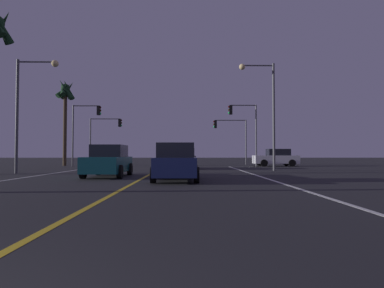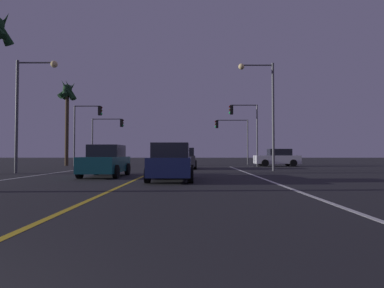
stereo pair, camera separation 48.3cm
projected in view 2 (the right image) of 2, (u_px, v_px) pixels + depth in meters
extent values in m
cube|color=silver|center=(279.00, 184.00, 12.79)|extent=(0.16, 35.14, 0.01)
cube|color=gold|center=(125.00, 184.00, 12.84)|extent=(0.16, 35.14, 0.01)
cylinder|color=black|center=(265.00, 163.00, 30.63)|extent=(0.68, 0.22, 0.68)
cylinder|color=black|center=(261.00, 163.00, 32.43)|extent=(0.68, 0.22, 0.68)
cylinder|color=black|center=(293.00, 163.00, 30.61)|extent=(0.68, 0.22, 0.68)
cylinder|color=black|center=(288.00, 163.00, 32.41)|extent=(0.68, 0.22, 0.68)
cube|color=silver|center=(277.00, 160.00, 31.53)|extent=(4.30, 1.80, 0.80)
cube|color=black|center=(279.00, 152.00, 31.55)|extent=(2.10, 1.60, 0.64)
cube|color=red|center=(300.00, 159.00, 30.92)|extent=(0.08, 0.24, 0.16)
cube|color=red|center=(296.00, 158.00, 32.12)|extent=(0.08, 0.24, 0.16)
cylinder|color=black|center=(174.00, 164.00, 27.65)|extent=(0.22, 0.68, 0.68)
cylinder|color=black|center=(195.00, 164.00, 27.63)|extent=(0.22, 0.68, 0.68)
cylinder|color=black|center=(172.00, 165.00, 24.95)|extent=(0.22, 0.68, 0.68)
cylinder|color=black|center=(195.00, 165.00, 24.93)|extent=(0.22, 0.68, 0.68)
cube|color=#38383D|center=(184.00, 161.00, 26.30)|extent=(1.80, 4.30, 0.80)
cube|color=black|center=(184.00, 152.00, 26.07)|extent=(1.60, 2.10, 0.64)
cube|color=red|center=(175.00, 160.00, 24.21)|extent=(0.24, 0.08, 0.16)
cube|color=red|center=(191.00, 160.00, 24.20)|extent=(0.24, 0.08, 0.16)
cylinder|color=black|center=(116.00, 172.00, 15.78)|extent=(0.22, 0.68, 0.68)
cylinder|color=black|center=(80.00, 172.00, 15.79)|extent=(0.22, 0.68, 0.68)
cylinder|color=black|center=(128.00, 169.00, 18.48)|extent=(0.22, 0.68, 0.68)
cylinder|color=black|center=(96.00, 169.00, 18.49)|extent=(0.22, 0.68, 0.68)
cube|color=#145156|center=(105.00, 164.00, 17.15)|extent=(1.80, 4.30, 0.80)
cube|color=black|center=(107.00, 151.00, 17.42)|extent=(1.60, 2.10, 0.64)
cube|color=red|center=(125.00, 162.00, 19.24)|extent=(0.24, 0.08, 0.16)
cube|color=red|center=(105.00, 162.00, 19.25)|extent=(0.24, 0.08, 0.16)
cylinder|color=black|center=(155.00, 171.00, 16.06)|extent=(0.22, 0.68, 0.68)
cylinder|color=black|center=(191.00, 171.00, 16.05)|extent=(0.22, 0.68, 0.68)
cylinder|color=black|center=(148.00, 175.00, 13.36)|extent=(0.22, 0.68, 0.68)
cylinder|color=black|center=(191.00, 175.00, 13.35)|extent=(0.22, 0.68, 0.68)
cube|color=navy|center=(171.00, 166.00, 14.72)|extent=(1.80, 4.30, 0.80)
cube|color=black|center=(171.00, 150.00, 14.49)|extent=(1.60, 2.10, 0.64)
cube|color=red|center=(152.00, 166.00, 12.62)|extent=(0.24, 0.08, 0.16)
cube|color=red|center=(183.00, 166.00, 12.62)|extent=(0.24, 0.08, 0.16)
cylinder|color=#4C4C51|center=(257.00, 135.00, 30.93)|extent=(0.14, 0.14, 5.98)
cylinder|color=#4C4C51|center=(244.00, 105.00, 31.02)|extent=(2.45, 0.10, 0.10)
cube|color=black|center=(232.00, 110.00, 31.02)|extent=(0.28, 0.36, 0.90)
sphere|color=#3A0605|center=(230.00, 107.00, 31.03)|extent=(0.20, 0.20, 0.20)
sphere|color=#3C2706|center=(230.00, 110.00, 31.02)|extent=(0.20, 0.20, 0.20)
sphere|color=#19E059|center=(230.00, 113.00, 31.01)|extent=(0.20, 0.20, 0.20)
cylinder|color=#4C4C51|center=(74.00, 136.00, 31.05)|extent=(0.14, 0.14, 5.90)
cylinder|color=#4C4C51|center=(87.00, 106.00, 31.13)|extent=(2.45, 0.10, 0.10)
cube|color=black|center=(100.00, 111.00, 31.11)|extent=(0.28, 0.36, 0.90)
sphere|color=#3A0605|center=(102.00, 108.00, 31.11)|extent=(0.20, 0.20, 0.20)
sphere|color=#3C2706|center=(101.00, 111.00, 31.10)|extent=(0.20, 0.20, 0.20)
sphere|color=#19E059|center=(101.00, 114.00, 31.10)|extent=(0.20, 0.20, 0.20)
cylinder|color=#4C4C51|center=(248.00, 142.00, 36.41)|extent=(0.14, 0.14, 5.10)
cylinder|color=#4C4C51|center=(232.00, 120.00, 36.50)|extent=(3.47, 0.10, 0.10)
cube|color=black|center=(217.00, 124.00, 36.50)|extent=(0.28, 0.36, 0.90)
sphere|color=#3A0605|center=(216.00, 122.00, 36.51)|extent=(0.20, 0.20, 0.20)
sphere|color=#3C2706|center=(216.00, 124.00, 36.50)|extent=(0.20, 0.20, 0.20)
sphere|color=#19E059|center=(216.00, 127.00, 36.49)|extent=(0.20, 0.20, 0.20)
cylinder|color=#4C4C51|center=(92.00, 142.00, 36.54)|extent=(0.14, 0.14, 5.24)
cylinder|color=#4C4C51|center=(107.00, 119.00, 36.60)|extent=(3.32, 0.10, 0.10)
cube|color=black|center=(122.00, 123.00, 36.58)|extent=(0.28, 0.36, 0.90)
sphere|color=#3A0605|center=(123.00, 120.00, 36.58)|extent=(0.20, 0.20, 0.20)
sphere|color=#3C2706|center=(123.00, 123.00, 36.58)|extent=(0.20, 0.20, 0.20)
sphere|color=#19E059|center=(123.00, 126.00, 36.57)|extent=(0.20, 0.20, 0.20)
cylinder|color=#4C4C51|center=(17.00, 117.00, 20.25)|extent=(0.18, 0.18, 7.15)
cylinder|color=#4C4C51|center=(36.00, 63.00, 20.34)|extent=(2.33, 0.10, 0.10)
sphere|color=#F9D88C|center=(54.00, 64.00, 20.33)|extent=(0.44, 0.44, 0.44)
cylinder|color=#4C4C51|center=(273.00, 117.00, 23.03)|extent=(0.18, 0.18, 7.77)
cylinder|color=#4C4C51|center=(257.00, 65.00, 23.16)|extent=(2.27, 0.10, 0.10)
sphere|color=#F9D88C|center=(241.00, 67.00, 23.16)|extent=(0.44, 0.44, 0.44)
cone|color=#19381E|center=(0.00, 26.00, 19.56)|extent=(1.06, 1.94, 2.19)
cone|color=#19381E|center=(1.00, 28.00, 19.93)|extent=(1.84, 1.07, 2.09)
cylinder|color=#473826|center=(67.00, 128.00, 32.99)|extent=(0.36, 0.36, 7.70)
sphere|color=#19381E|center=(67.00, 89.00, 33.11)|extent=(0.90, 0.90, 0.90)
cone|color=#19381E|center=(70.00, 90.00, 33.05)|extent=(0.90, 2.01, 2.00)
cone|color=#19381E|center=(69.00, 91.00, 33.39)|extent=(1.92, 1.21, 1.93)
cone|color=#19381E|center=(66.00, 90.00, 33.31)|extent=(1.60, 1.67, 1.84)
cone|color=#19381E|center=(64.00, 90.00, 32.96)|extent=(1.35, 1.77, 1.69)
cone|color=#19381E|center=(67.00, 90.00, 32.83)|extent=(1.69, 1.05, 2.10)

